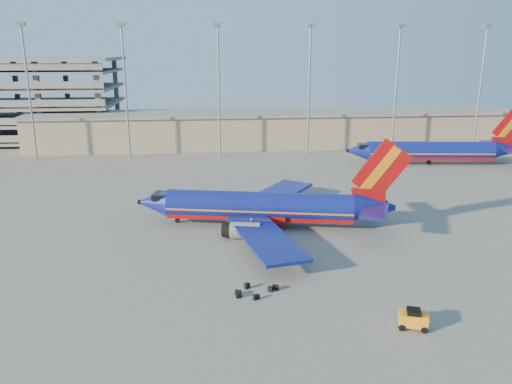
# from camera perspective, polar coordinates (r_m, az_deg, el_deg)

# --- Properties ---
(ground) EXTENTS (220.00, 220.00, 0.00)m
(ground) POSITION_cam_1_polar(r_m,az_deg,el_deg) (69.47, 1.20, -3.53)
(ground) COLOR slate
(ground) RESTS_ON ground
(terminal_building) EXTENTS (122.00, 16.00, 8.50)m
(terminal_building) POSITION_cam_1_polar(r_m,az_deg,el_deg) (125.75, 2.59, 7.29)
(terminal_building) COLOR gray
(terminal_building) RESTS_ON ground
(light_mast_row) EXTENTS (101.60, 1.60, 28.65)m
(light_mast_row) POSITION_cam_1_polar(r_m,az_deg,el_deg) (111.93, 0.97, 13.05)
(light_mast_row) COLOR gray
(light_mast_row) RESTS_ON ground
(aircraft_main) EXTENTS (36.26, 34.52, 12.41)m
(aircraft_main) POSITION_cam_1_polar(r_m,az_deg,el_deg) (67.43, 1.14, -1.76)
(aircraft_main) COLOR navy
(aircraft_main) RESTS_ON ground
(aircraft_second) EXTENTS (37.51, 14.54, 12.72)m
(aircraft_second) POSITION_cam_1_polar(r_m,az_deg,el_deg) (110.70, 19.73, 4.45)
(aircraft_second) COLOR navy
(aircraft_second) RESTS_ON ground
(baggage_tug) EXTENTS (2.76, 2.13, 1.74)m
(baggage_tug) POSITION_cam_1_polar(r_m,az_deg,el_deg) (46.17, 17.52, -13.63)
(baggage_tug) COLOR orange
(baggage_tug) RESTS_ON ground
(luggage_pile) EXTENTS (4.49, 3.02, 0.54)m
(luggage_pile) POSITION_cam_1_polar(r_m,az_deg,el_deg) (50.07, -0.21, -11.25)
(luggage_pile) COLOR black
(luggage_pile) RESTS_ON ground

